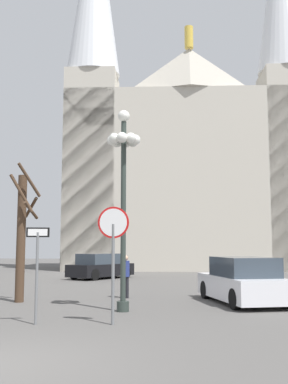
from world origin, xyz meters
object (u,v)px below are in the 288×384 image
Objects in this scene: street_lamp at (124,170)px; parked_car_near_white at (242,282)px; stop_sign at (113,241)px; parked_car_far_black at (100,267)px; cathedral at (188,150)px; one_way_arrow_sign at (37,264)px; bare_tree at (22,233)px; pedestrian_walking at (125,272)px.

street_lamp is 5.61m from parked_car_near_white.
stop_sign is 0.48× the size of street_lamp.
parked_car_far_black is at bearing 104.16° from street_lamp.
street_lamp is (-1.78, -24.91, -5.82)m from cathedral.
street_lamp reaches higher than one_way_arrow_sign.
one_way_arrow_sign is at bearing -97.45° from cathedral.
parked_car_far_black is (-3.46, 15.60, -1.36)m from stop_sign.
bare_tree is at bearing 115.64° from one_way_arrow_sign.
stop_sign reaches higher than one_way_arrow_sign.
street_lamp is at bearing 92.27° from stop_sign.
pedestrian_walking is (2.93, -9.90, 0.26)m from parked_car_far_black.
parked_car_near_white reaches higher than parked_car_far_black.
one_way_arrow_sign reaches higher than pedestrian_walking.
one_way_arrow_sign is (-1.89, -0.17, -0.57)m from stop_sign.
cathedral is 24.95m from bare_tree.
street_lamp is at bearing 53.47° from one_way_arrow_sign.
bare_tree is at bearing -92.39° from parked_car_far_black.
bare_tree is (-3.85, 1.84, -1.83)m from street_lamp.
cathedral reaches higher than one_way_arrow_sign.
bare_tree reaches higher than stop_sign.
cathedral is 21.08× the size of pedestrian_walking.
pedestrian_walking is (-2.21, -21.46, -9.07)m from cathedral.
parked_car_near_white is at bearing 40.80° from one_way_arrow_sign.
stop_sign is at bearing -93.56° from cathedral.
one_way_arrow_sign is at bearing -174.82° from stop_sign.
cathedral reaches higher than bare_tree.
bare_tree is at bearing -154.83° from pedestrian_walking.
one_way_arrow_sign is 0.50× the size of parked_car_near_white.
street_lamp is at bearing -147.87° from parked_car_near_white.
stop_sign is 5.83m from pedestrian_walking.
parked_car_far_black is (-5.14, -11.56, -9.34)m from cathedral.
one_way_arrow_sign is 0.53× the size of parked_car_far_black.
bare_tree is 1.05× the size of parked_car_far_black.
stop_sign is at bearing -87.73° from street_lamp.
parked_car_near_white is (7.57, 0.50, -1.65)m from bare_tree.
street_lamp is 14.20m from parked_car_far_black.
stop_sign reaches higher than pedestrian_walking.
bare_tree is at bearing -176.21° from parked_car_near_white.
pedestrian_walking is (1.36, 5.87, -0.53)m from one_way_arrow_sign.
stop_sign is (-1.69, -27.16, -7.98)m from cathedral.
street_lamp is 1.28× the size of bare_tree.
cathedral is at bearing 76.30° from bare_tree.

